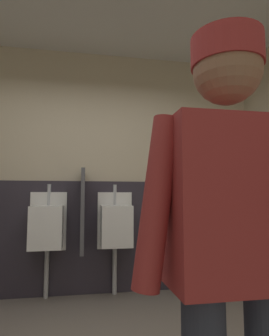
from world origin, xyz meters
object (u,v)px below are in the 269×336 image
at_px(urinal_left, 47,226).
at_px(person, 234,231).
at_px(urinal_middle, 116,225).
at_px(urinal_right, 179,224).

relative_size(urinal_left, person, 0.75).
relative_size(urinal_middle, person, 0.75).
xyz_separation_m(urinal_left, urinal_middle, (0.75, 0.00, 0.00)).
relative_size(urinal_left, urinal_right, 1.00).
distance_m(urinal_right, person, 2.50).
bearing_deg(urinal_right, person, -105.01).
xyz_separation_m(urinal_middle, person, (0.10, -2.41, 0.21)).
bearing_deg(person, urinal_middle, 92.47).
bearing_deg(urinal_right, urinal_middle, 180.00).
distance_m(urinal_middle, urinal_right, 0.75).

